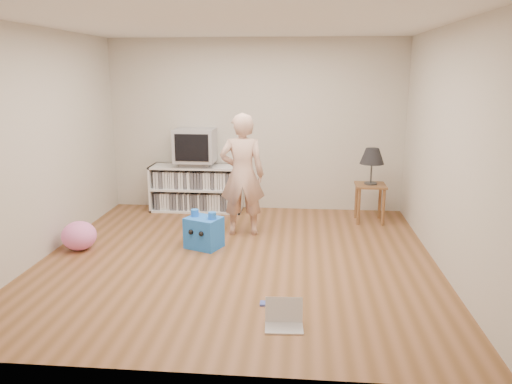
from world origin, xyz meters
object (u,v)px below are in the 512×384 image
object	(u,v)px
dvd_deck	(196,164)
person	(242,175)
plush_pink	(79,236)
crt_tv	(195,145)
laptop	(284,319)
table_lamp	(372,157)
plush_blue	(204,232)
media_unit	(197,188)
side_table	(370,193)

from	to	relation	value
dvd_deck	person	world-z (taller)	person
dvd_deck	plush_pink	bearing A→B (deg)	-119.28
crt_tv	dvd_deck	bearing A→B (deg)	90.00
person	laptop	size ratio (longest dim) A/B	4.79
table_lamp	crt_tv	bearing A→B (deg)	171.95
table_lamp	plush_blue	distance (m)	2.62
dvd_deck	crt_tv	bearing A→B (deg)	-90.00
plush_blue	plush_pink	bearing A→B (deg)	-148.98
table_lamp	person	size ratio (longest dim) A/B	0.32
media_unit	laptop	size ratio (longest dim) A/B	4.19
media_unit	plush_pink	xyz separation A→B (m)	(-1.05, -1.89, -0.17)
person	plush_blue	distance (m)	0.93
table_lamp	plush_blue	world-z (taller)	table_lamp
media_unit	side_table	distance (m)	2.62
dvd_deck	table_lamp	distance (m)	2.63
media_unit	dvd_deck	size ratio (longest dim) A/B	3.11
side_table	plush_blue	bearing A→B (deg)	-148.99
media_unit	plush_blue	bearing A→B (deg)	-75.46
dvd_deck	laptop	size ratio (longest dim) A/B	1.35
plush_pink	table_lamp	bearing A→B (deg)	22.48
crt_tv	side_table	bearing A→B (deg)	-8.05
dvd_deck	person	bearing A→B (deg)	-52.18
dvd_deck	plush_pink	size ratio (longest dim) A/B	1.09
side_table	laptop	xyz separation A→B (m)	(-1.10, -3.14, -0.36)
dvd_deck	side_table	xyz separation A→B (m)	(2.59, -0.37, -0.32)
dvd_deck	plush_blue	distance (m)	1.80
person	plush_blue	size ratio (longest dim) A/B	3.24
table_lamp	side_table	bearing A→B (deg)	0.00
side_table	person	bearing A→B (deg)	-157.67
media_unit	table_lamp	size ratio (longest dim) A/B	2.72
dvd_deck	plush_blue	world-z (taller)	dvd_deck
media_unit	plush_pink	bearing A→B (deg)	-119.08
plush_pink	dvd_deck	bearing A→B (deg)	60.72
table_lamp	plush_blue	xyz separation A→B (m)	(-2.16, -1.30, -0.74)
table_lamp	media_unit	bearing A→B (deg)	171.54
media_unit	person	bearing A→B (deg)	-52.58
plush_blue	crt_tv	bearing A→B (deg)	127.61
media_unit	side_table	size ratio (longest dim) A/B	2.55
plush_blue	laptop	bearing A→B (deg)	-37.45
crt_tv	person	bearing A→B (deg)	-52.09
side_table	laptop	size ratio (longest dim) A/B	1.64
laptop	plush_blue	distance (m)	2.13
side_table	plush_blue	xyz separation A→B (m)	(-2.16, -1.30, -0.22)
person	plush_pink	bearing A→B (deg)	17.86
plush_pink	laptop	bearing A→B (deg)	-32.76
dvd_deck	plush_pink	world-z (taller)	dvd_deck
table_lamp	plush_pink	distance (m)	4.02
crt_tv	laptop	bearing A→B (deg)	-67.03
dvd_deck	side_table	world-z (taller)	dvd_deck
table_lamp	plush_blue	size ratio (longest dim) A/B	1.04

